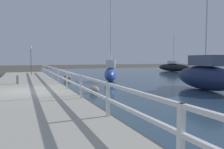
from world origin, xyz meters
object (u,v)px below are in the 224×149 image
mooring_bollard (18,79)px  sailboat_blue (111,72)px  sailboat_navy (205,76)px  sailboat_black (173,67)px  dock_lamp (31,54)px

mooring_bollard → sailboat_blue: size_ratio=0.08×
mooring_bollard → sailboat_blue: sailboat_blue is taller
sailboat_navy → sailboat_black: sailboat_navy is taller
mooring_bollard → sailboat_blue: bearing=10.9°
sailboat_blue → sailboat_black: size_ratio=1.21×
sailboat_navy → sailboat_black: size_ratio=1.37×
mooring_bollard → sailboat_black: (22.05, 11.57, 0.14)m
sailboat_navy → sailboat_blue: 8.01m
sailboat_navy → sailboat_blue: size_ratio=1.13×
mooring_bollard → sailboat_navy: bearing=-28.0°
mooring_bollard → dock_lamp: bearing=82.6°
sailboat_black → sailboat_navy: bearing=-134.2°
mooring_bollard → sailboat_navy: (10.89, -5.80, 0.36)m
mooring_bollard → sailboat_black: 24.90m
sailboat_navy → dock_lamp: bearing=128.9°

